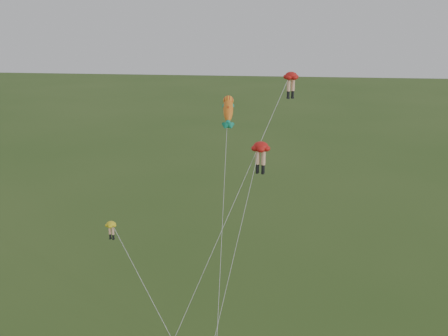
# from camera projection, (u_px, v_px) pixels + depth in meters

# --- Properties ---
(legs_kite_red_high) EXTENTS (9.23, 12.81, 18.74)m
(legs_kite_red_high) POSITION_uv_depth(u_px,v_px,m) (289.00, 83.00, 41.42)
(legs_kite_red_high) COLOR red
(legs_kite_red_high) RESTS_ON ground
(legs_kite_red_mid) EXTENTS (4.11, 11.20, 13.87)m
(legs_kite_red_mid) POSITION_uv_depth(u_px,v_px,m) (260.00, 151.00, 38.94)
(legs_kite_red_mid) COLOR red
(legs_kite_red_mid) RESTS_ON ground
(legs_kite_yellow) EXTENTS (5.80, 2.97, 9.26)m
(legs_kite_yellow) POSITION_uv_depth(u_px,v_px,m) (116.00, 234.00, 35.75)
(legs_kite_yellow) COLOR yellow
(legs_kite_yellow) RESTS_ON ground
(fish_kite) EXTENTS (1.10, 11.83, 17.23)m
(fish_kite) POSITION_uv_depth(u_px,v_px,m) (228.00, 110.00, 40.25)
(fish_kite) COLOR #FFA820
(fish_kite) RESTS_ON ground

